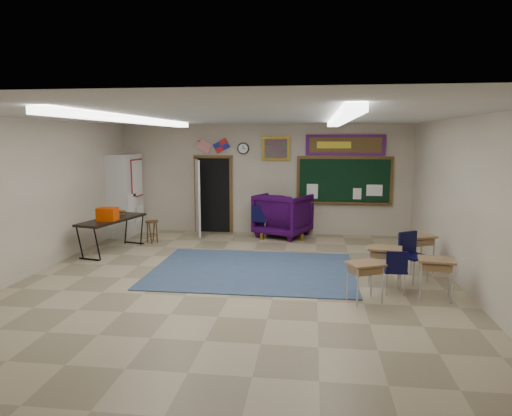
# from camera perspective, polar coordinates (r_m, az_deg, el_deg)

# --- Properties ---
(floor) EXTENTS (9.00, 9.00, 0.00)m
(floor) POSITION_cam_1_polar(r_m,az_deg,el_deg) (8.50, -2.46, -9.27)
(floor) COLOR tan
(floor) RESTS_ON ground
(back_wall) EXTENTS (8.00, 0.04, 3.00)m
(back_wall) POSITION_cam_1_polar(r_m,az_deg,el_deg) (12.59, 0.91, 3.58)
(back_wall) COLOR beige
(back_wall) RESTS_ON floor
(front_wall) EXTENTS (8.00, 0.04, 3.00)m
(front_wall) POSITION_cam_1_polar(r_m,az_deg,el_deg) (3.89, -13.80, -8.22)
(front_wall) COLOR beige
(front_wall) RESTS_ON floor
(left_wall) EXTENTS (0.04, 9.00, 3.00)m
(left_wall) POSITION_cam_1_polar(r_m,az_deg,el_deg) (9.67, -26.60, 1.12)
(left_wall) COLOR beige
(left_wall) RESTS_ON floor
(right_wall) EXTENTS (0.04, 9.00, 3.00)m
(right_wall) POSITION_cam_1_polar(r_m,az_deg,el_deg) (8.47, 25.23, 0.27)
(right_wall) COLOR beige
(right_wall) RESTS_ON floor
(ceiling) EXTENTS (8.00, 9.00, 0.04)m
(ceiling) POSITION_cam_1_polar(r_m,az_deg,el_deg) (8.09, -2.60, 11.39)
(ceiling) COLOR silver
(ceiling) RESTS_ON back_wall
(area_rug) EXTENTS (4.00, 3.00, 0.02)m
(area_rug) POSITION_cam_1_polar(r_m,az_deg,el_deg) (9.22, -0.39, -7.74)
(area_rug) COLOR #38486A
(area_rug) RESTS_ON floor
(fluorescent_strips) EXTENTS (3.86, 6.00, 0.10)m
(fluorescent_strips) POSITION_cam_1_polar(r_m,az_deg,el_deg) (8.09, -2.59, 10.96)
(fluorescent_strips) COLOR white
(fluorescent_strips) RESTS_ON ceiling
(doorway) EXTENTS (1.10, 0.89, 2.16)m
(doorway) POSITION_cam_1_polar(r_m,az_deg,el_deg) (12.74, -5.90, 1.59)
(doorway) COLOR black
(doorway) RESTS_ON back_wall
(chalkboard) EXTENTS (2.55, 0.14, 1.30)m
(chalkboard) POSITION_cam_1_polar(r_m,az_deg,el_deg) (12.51, 10.97, 3.22)
(chalkboard) COLOR brown
(chalkboard) RESTS_ON back_wall
(bulletin_board) EXTENTS (2.10, 0.05, 0.55)m
(bulletin_board) POSITION_cam_1_polar(r_m,az_deg,el_deg) (12.47, 11.10, 7.74)
(bulletin_board) COLOR #9D0D12
(bulletin_board) RESTS_ON back_wall
(framed_art_print) EXTENTS (0.75, 0.05, 0.65)m
(framed_art_print) POSITION_cam_1_polar(r_m,az_deg,el_deg) (12.48, 2.51, 7.43)
(framed_art_print) COLOR olive
(framed_art_print) RESTS_ON back_wall
(wall_clock) EXTENTS (0.32, 0.05, 0.32)m
(wall_clock) POSITION_cam_1_polar(r_m,az_deg,el_deg) (12.58, -1.61, 7.45)
(wall_clock) COLOR black
(wall_clock) RESTS_ON back_wall
(wall_flags) EXTENTS (1.16, 0.06, 0.70)m
(wall_flags) POSITION_cam_1_polar(r_m,az_deg,el_deg) (12.71, -5.46, 8.01)
(wall_flags) COLOR red
(wall_flags) RESTS_ON back_wall
(storage_cabinet) EXTENTS (0.59, 1.25, 2.20)m
(storage_cabinet) POSITION_cam_1_polar(r_m,az_deg,el_deg) (12.95, -15.99, 1.59)
(storage_cabinet) COLOR silver
(storage_cabinet) RESTS_ON floor
(wingback_armchair) EXTENTS (1.67, 1.68, 1.17)m
(wingback_armchair) POSITION_cam_1_polar(r_m,az_deg,el_deg) (12.31, 3.41, -0.85)
(wingback_armchair) COLOR #230431
(wingback_armchair) RESTS_ON floor
(student_chair_reading) EXTENTS (0.49, 0.49, 0.87)m
(student_chair_reading) POSITION_cam_1_polar(r_m,az_deg,el_deg) (12.21, 0.58, -1.63)
(student_chair_reading) COLOR black
(student_chair_reading) RESTS_ON floor
(student_chair_desk_a) EXTENTS (0.41, 0.41, 0.78)m
(student_chair_desk_a) POSITION_cam_1_polar(r_m,az_deg,el_deg) (8.15, 16.88, -7.58)
(student_chair_desk_a) COLOR black
(student_chair_desk_a) RESTS_ON floor
(student_chair_desk_b) EXTENTS (0.63, 0.63, 0.91)m
(student_chair_desk_b) POSITION_cam_1_polar(r_m,az_deg,el_deg) (8.90, 19.18, -5.88)
(student_chair_desk_b) COLOR black
(student_chair_desk_b) RESTS_ON floor
(student_desk_front_left) EXTENTS (0.65, 0.54, 0.70)m
(student_desk_front_left) POSITION_cam_1_polar(r_m,az_deg,el_deg) (8.54, 15.76, -6.77)
(student_desk_front_left) COLOR olive
(student_desk_front_left) RESTS_ON floor
(student_desk_front_right) EXTENTS (0.76, 0.69, 0.74)m
(student_desk_front_right) POSITION_cam_1_polar(r_m,az_deg,el_deg) (9.57, 19.43, -5.12)
(student_desk_front_right) COLOR olive
(student_desk_front_right) RESTS_ON floor
(student_desk_back_left) EXTENTS (0.67, 0.60, 0.65)m
(student_desk_back_left) POSITION_cam_1_polar(r_m,az_deg,el_deg) (7.61, 13.45, -8.76)
(student_desk_back_left) COLOR olive
(student_desk_back_left) RESTS_ON floor
(student_desk_back_right) EXTENTS (0.63, 0.51, 0.68)m
(student_desk_back_right) POSITION_cam_1_polar(r_m,az_deg,el_deg) (8.09, 21.53, -7.99)
(student_desk_back_right) COLOR olive
(student_desk_back_right) RESTS_ON floor
(folding_table) EXTENTS (1.02, 1.98, 1.07)m
(folding_table) POSITION_cam_1_polar(r_m,az_deg,el_deg) (11.15, -17.50, -3.06)
(folding_table) COLOR black
(folding_table) RESTS_ON floor
(wooden_stool) EXTENTS (0.32, 0.32, 0.56)m
(wooden_stool) POSITION_cam_1_polar(r_m,az_deg,el_deg) (11.85, -12.86, -2.86)
(wooden_stool) COLOR #553A19
(wooden_stool) RESTS_ON floor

